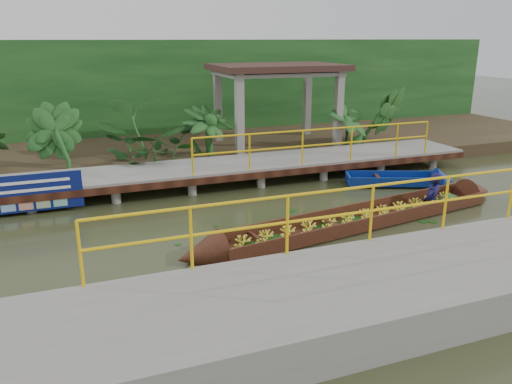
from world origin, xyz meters
name	(u,v)px	position (x,y,z in m)	size (l,w,h in m)	color
ground	(263,223)	(0.00, 0.00, 0.00)	(80.00, 80.00, 0.00)	#2B3219
land_strip	(187,149)	(0.00, 7.50, 0.23)	(30.00, 8.00, 0.45)	#37281B
far_dock	(220,168)	(0.02, 3.43, 0.48)	(16.00, 2.06, 1.66)	gray
near_dock	(419,285)	(1.00, -4.20, 0.30)	(18.00, 2.40, 1.73)	gray
pavilion	(277,76)	(3.00, 6.30, 2.82)	(4.40, 3.00, 3.00)	gray
foliage_backdrop	(171,92)	(0.00, 10.00, 2.00)	(30.00, 0.80, 4.00)	#154118
vendor_boat	(375,211)	(2.44, -0.80, 0.24)	(8.96, 2.26, 2.06)	#33130E
moored_blue_boat	(419,181)	(5.32, 1.27, 0.13)	(3.14, 1.85, 0.73)	navy
blue_banner	(18,194)	(-5.24, 2.48, 0.56)	(2.91, 0.04, 0.91)	navy
tropical_plants	(200,131)	(-0.07, 5.30, 1.24)	(14.27, 1.27, 1.58)	#154118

